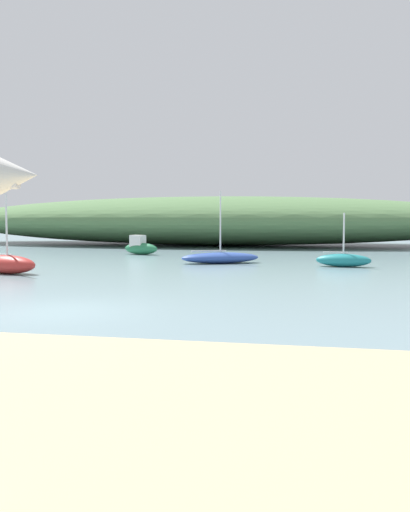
{
  "coord_description": "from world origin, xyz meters",
  "views": [
    {
      "loc": [
        6.36,
        -12.95,
        2.41
      ],
      "look_at": [
        3.3,
        2.34,
        1.29
      ],
      "focal_mm": 38.75,
      "sensor_mm": 36.0,
      "label": 1
    }
  ],
  "objects_px": {
    "sailboat_far_right": "(220,258)",
    "sailboat_near_shore": "(343,260)",
    "motorboat_far_left": "(140,247)",
    "sailboat_east_reach": "(7,264)"
  },
  "relations": [
    {
      "from": "sailboat_east_reach",
      "to": "sailboat_near_shore",
      "type": "bearing_deg",
      "value": 23.23
    },
    {
      "from": "motorboat_far_left",
      "to": "sailboat_near_shore",
      "type": "height_order",
      "value": "sailboat_near_shore"
    },
    {
      "from": "sailboat_far_right",
      "to": "sailboat_near_shore",
      "type": "height_order",
      "value": "sailboat_far_right"
    },
    {
      "from": "motorboat_far_left",
      "to": "sailboat_far_right",
      "type": "relative_size",
      "value": 0.6
    },
    {
      "from": "sailboat_far_right",
      "to": "sailboat_near_shore",
      "type": "xyz_separation_m",
      "value": [
        6.12,
        -0.79,
        0.03
      ]
    },
    {
      "from": "sailboat_far_right",
      "to": "sailboat_east_reach",
      "type": "height_order",
      "value": "sailboat_far_right"
    },
    {
      "from": "sailboat_near_shore",
      "to": "sailboat_east_reach",
      "type": "relative_size",
      "value": 0.76
    },
    {
      "from": "sailboat_east_reach",
      "to": "sailboat_far_right",
      "type": "bearing_deg",
      "value": 40.68
    },
    {
      "from": "motorboat_far_left",
      "to": "sailboat_near_shore",
      "type": "distance_m",
      "value": 13.75
    },
    {
      "from": "sailboat_far_right",
      "to": "sailboat_east_reach",
      "type": "xyz_separation_m",
      "value": [
        -7.94,
        -6.83,
        0.11
      ]
    }
  ]
}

